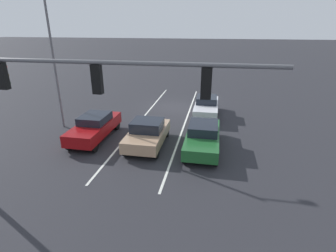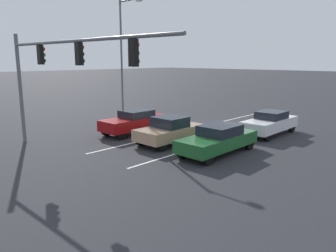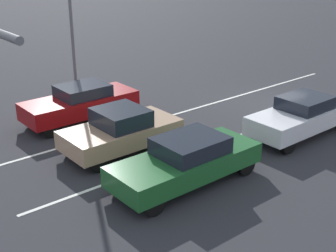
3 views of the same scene
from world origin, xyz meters
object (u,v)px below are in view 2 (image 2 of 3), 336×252
car_tan_midlane_front (170,130)px  car_white_leftlane_second (270,123)px  car_darkgreen_leftlane_front (218,139)px  traffic_signal_gantry (56,64)px  car_maroon_rightlane_front (135,121)px  street_lamp_right_shoulder (124,54)px

car_tan_midlane_front → car_white_leftlane_second: car_tan_midlane_front is taller
car_darkgreen_leftlane_front → traffic_signal_gantry: (5.33, 5.69, 3.73)m
car_maroon_rightlane_front → traffic_signal_gantry: (-1.23, 5.86, 3.69)m
street_lamp_right_shoulder → car_tan_midlane_front: bearing=163.4°
car_maroon_rightlane_front → car_white_leftlane_second: car_maroon_rightlane_front is taller
car_darkgreen_leftlane_front → car_white_leftlane_second: car_white_leftlane_second is taller
car_darkgreen_leftlane_front → car_white_leftlane_second: 5.80m
car_maroon_rightlane_front → car_tan_midlane_front: 3.43m
car_white_leftlane_second → traffic_signal_gantry: bearing=65.5°
car_maroon_rightlane_front → traffic_signal_gantry: bearing=101.8°
car_maroon_rightlane_front → car_tan_midlane_front: car_tan_midlane_front is taller
car_maroon_rightlane_front → street_lamp_right_shoulder: size_ratio=0.53×
traffic_signal_gantry → street_lamp_right_shoulder: size_ratio=1.40×
car_maroon_rightlane_front → traffic_signal_gantry: 7.04m
car_white_leftlane_second → traffic_signal_gantry: (5.24, 11.49, 3.71)m
car_darkgreen_leftlane_front → car_white_leftlane_second: (0.09, -5.80, 0.01)m
car_white_leftlane_second → street_lamp_right_shoulder: size_ratio=0.52×
car_darkgreen_leftlane_front → street_lamp_right_shoulder: street_lamp_right_shoulder is taller
car_maroon_rightlane_front → car_white_leftlane_second: bearing=-139.0°
car_maroon_rightlane_front → car_darkgreen_leftlane_front: (-6.55, 0.17, -0.04)m
car_tan_midlane_front → car_darkgreen_leftlane_front: bearing=-176.2°
car_maroon_rightlane_front → car_white_leftlane_second: size_ratio=1.01×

